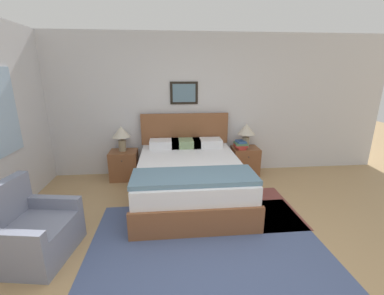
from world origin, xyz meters
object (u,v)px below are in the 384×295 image
(armchair, at_px, (30,233))
(nightstand_near_window, at_px, (124,165))
(bed, at_px, (190,177))
(table_lamp_by_door, at_px, (246,131))
(table_lamp_near_window, at_px, (121,134))
(nightstand_by_door, at_px, (245,161))

(armchair, relative_size, nightstand_near_window, 1.66)
(bed, height_order, table_lamp_by_door, bed)
(table_lamp_near_window, bearing_deg, nightstand_near_window, -63.55)
(nightstand_by_door, bearing_deg, armchair, -145.24)
(nightstand_by_door, xyz_separation_m, table_lamp_near_window, (-2.29, 0.02, 0.59))
(bed, distance_m, nightstand_near_window, 1.41)
(bed, relative_size, nightstand_near_window, 3.98)
(nightstand_near_window, bearing_deg, armchair, -107.99)
(bed, relative_size, armchair, 2.39)
(nightstand_near_window, distance_m, table_lamp_near_window, 0.59)
(bed, height_order, nightstand_near_window, bed)
(bed, distance_m, table_lamp_near_window, 1.53)
(bed, relative_size, table_lamp_near_window, 4.64)
(armchair, xyz_separation_m, nightstand_near_window, (0.66, 2.05, -0.01))
(bed, xyz_separation_m, armchair, (-1.81, -1.21, -0.06))
(table_lamp_near_window, distance_m, table_lamp_by_door, 2.29)
(nightstand_near_window, bearing_deg, nightstand_by_door, 0.00)
(nightstand_by_door, height_order, table_lamp_near_window, table_lamp_near_window)
(nightstand_near_window, xyz_separation_m, nightstand_by_door, (2.28, 0.00, 0.00))
(nightstand_by_door, bearing_deg, nightstand_near_window, 180.00)
(nightstand_by_door, relative_size, table_lamp_by_door, 1.17)
(nightstand_near_window, height_order, nightstand_by_door, same)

